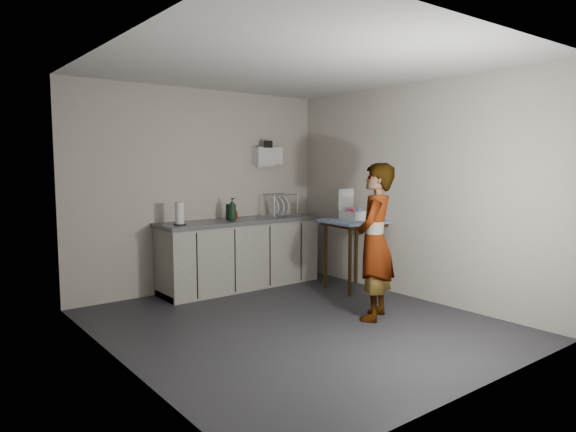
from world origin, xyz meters
TOP-DOWN VIEW (x-y plane):
  - ground at (0.00, 0.00)m, footprint 4.00×4.00m
  - wall_back at (0.00, 1.99)m, footprint 3.60×0.02m
  - wall_right at (1.79, 0.00)m, footprint 0.02×4.00m
  - wall_left at (-1.79, 0.00)m, footprint 0.02×4.00m
  - ceiling at (0.00, 0.00)m, footprint 3.60×4.00m
  - kitchen_counter at (0.40, 1.70)m, footprint 2.24×0.62m
  - wall_shelf at (1.00, 1.92)m, footprint 0.42×0.18m
  - side_table at (1.50, 0.70)m, footprint 0.78×0.78m
  - standing_man at (0.77, -0.34)m, footprint 0.72×0.65m
  - soap_bottle at (0.25, 1.66)m, footprint 0.14×0.14m
  - soda_can at (0.36, 1.75)m, footprint 0.06×0.06m
  - dark_bottle at (0.23, 1.73)m, footprint 0.06×0.06m
  - paper_towel at (-0.51, 1.62)m, footprint 0.15×0.15m
  - dish_rack at (1.08, 1.75)m, footprint 0.45×0.34m
  - bakery_box at (1.54, 0.75)m, footprint 0.30×0.31m

SIDE VIEW (x-z plane):
  - ground at x=0.00m, z-range 0.00..0.00m
  - kitchen_counter at x=0.40m, z-range -0.03..0.88m
  - side_table at x=1.50m, z-range 0.34..1.25m
  - standing_man at x=0.77m, z-range 0.00..1.65m
  - soda_can at x=0.36m, z-range 0.91..1.02m
  - dish_rack at x=1.08m, z-range 0.82..1.14m
  - bakery_box at x=1.54m, z-range 0.80..1.20m
  - dark_bottle at x=0.23m, z-range 0.91..1.12m
  - paper_towel at x=-0.51m, z-range 0.90..1.17m
  - soap_bottle at x=0.25m, z-range 0.91..1.20m
  - wall_back at x=0.00m, z-range 0.00..2.60m
  - wall_right at x=1.79m, z-range 0.00..2.60m
  - wall_left at x=-1.79m, z-range 0.00..2.60m
  - wall_shelf at x=1.00m, z-range 1.56..1.93m
  - ceiling at x=0.00m, z-range 2.59..2.60m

